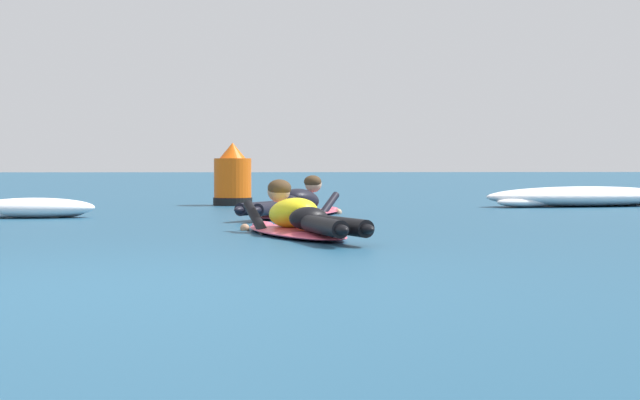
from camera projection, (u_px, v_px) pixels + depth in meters
ground_plane at (204, 206)px, 15.04m from camera, size 120.00×120.00×0.00m
surfer_near at (299, 221)px, 8.71m from camera, size 1.14×2.49×0.54m
surfer_far at (296, 206)px, 11.93m from camera, size 1.52×2.56×0.54m
whitewater_front at (584, 197)px, 14.90m from camera, size 3.23×1.50×0.30m
whitewater_back at (33, 208)px, 11.73m from camera, size 1.45×0.62×0.24m
channel_marker_buoy at (233, 181)px, 15.23m from camera, size 0.60×0.60×0.96m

